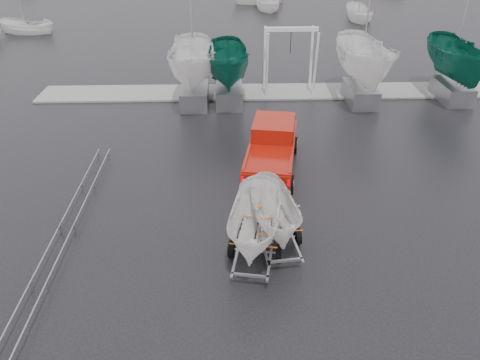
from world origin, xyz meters
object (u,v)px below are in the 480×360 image
trailer_hitched (257,188)px  boat_hoist (290,51)px  pickup_truck (272,146)px  trailer_parked (276,184)px

trailer_hitched → boat_hoist: trailer_hitched is taller
pickup_truck → trailer_parked: 5.86m
boat_hoist → pickup_truck: bearing=-101.2°
trailer_parked → boat_hoist: (2.43, 15.74, 0.26)m
trailer_hitched → trailer_parked: trailer_hitched is taller
trailer_hitched → boat_hoist: (3.12, 16.42, 0.02)m
trailer_hitched → trailer_parked: size_ratio=1.10×
pickup_truck → trailer_parked: trailer_parked is taller
pickup_truck → boat_hoist: (2.00, 10.06, 1.64)m
boat_hoist → trailer_parked: bearing=-98.8°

